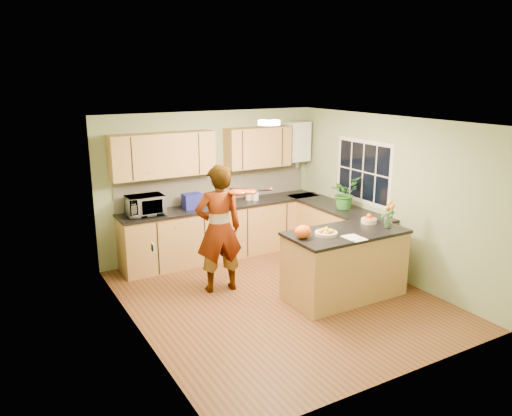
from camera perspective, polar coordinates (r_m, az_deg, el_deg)
floor at (r=7.24m, az=2.61°, el=-10.26°), size 4.50×4.50×0.00m
ceiling at (r=6.58m, az=2.87°, el=9.87°), size 4.00×4.50×0.02m
wall_back at (r=8.73m, az=-5.20°, el=2.77°), size 4.00×0.02×2.50m
wall_front at (r=5.14m, az=16.36°, el=-6.52°), size 4.00×0.02×2.50m
wall_left at (r=6.01m, az=-13.61°, el=-3.21°), size 0.02×4.50×2.50m
wall_right at (r=8.02m, az=14.90°, el=1.24°), size 0.02×4.50×2.50m
back_counter at (r=8.70m, az=-3.66°, el=-2.54°), size 3.64×0.62×0.94m
right_counter at (r=8.64m, az=9.20°, el=-2.84°), size 0.62×2.24×0.94m
splashback at (r=8.76m, az=-4.56°, el=2.50°), size 3.60×0.02×0.52m
upper_cabinets at (r=8.40m, az=-5.91°, el=6.43°), size 3.20×0.34×0.70m
boiler at (r=9.31m, az=4.76°, el=7.58°), size 0.40×0.30×0.86m
window_right at (r=8.38m, az=12.14°, el=4.08°), size 0.01×1.30×1.05m
light_switch at (r=5.45m, az=-11.70°, el=-4.42°), size 0.02×0.09×0.09m
ceiling_lamp at (r=6.83m, az=1.50°, el=9.74°), size 0.30×0.30×0.07m
peninsula_island at (r=7.23m, az=10.09°, el=-6.30°), size 1.70×0.87×0.97m
fruit_dish at (r=6.85m, az=8.03°, el=-2.73°), size 0.31×0.31×0.11m
orange_bowl at (r=7.52m, az=12.79°, el=-1.27°), size 0.23×0.23×0.13m
flower_vase at (r=7.26m, az=14.93°, el=-0.06°), size 0.24×0.24×0.44m
orange_bag at (r=6.67m, az=5.39°, el=-2.71°), size 0.27×0.24×0.18m
papers at (r=6.79m, az=11.23°, el=-3.36°), size 0.21×0.29×0.01m
violinist at (r=7.19m, az=-4.27°, el=-2.40°), size 0.75×0.56×1.88m
violin at (r=6.94m, az=-2.09°, el=1.81°), size 0.68×0.59×0.17m
microwave at (r=8.03m, az=-12.56°, el=0.30°), size 0.58×0.39×0.32m
blue_box at (r=8.32m, az=-7.27°, el=0.80°), size 0.31×0.23×0.25m
kettle at (r=8.62m, az=-2.85°, el=1.37°), size 0.16×0.16×0.29m
jar_cream at (r=8.83m, az=-0.85°, el=1.48°), size 0.15×0.15×0.17m
jar_white at (r=8.81m, az=-0.07°, el=1.47°), size 0.12×0.12×0.18m
potted_plant at (r=8.33m, az=10.07°, el=1.72°), size 0.58×0.54×0.53m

